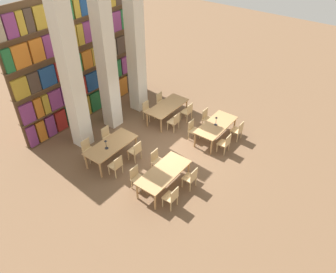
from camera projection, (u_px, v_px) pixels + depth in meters
name	position (u px, v px, depth m)	size (l,w,h in m)	color
ground_plane	(166.00, 148.00, 13.38)	(40.00, 40.00, 0.00)	brown
bookshelf_bank	(83.00, 61.00, 13.96)	(6.81, 0.35, 5.50)	brown
pillar_left	(71.00, 78.00, 11.88)	(0.60, 0.60, 6.00)	silver
pillar_center	(106.00, 61.00, 13.00)	(0.60, 0.60, 6.00)	silver
pillar_right	(136.00, 48.00, 14.12)	(0.60, 0.60, 6.00)	silver
reading_table_0	(164.00, 173.00, 11.24)	(2.10, 0.93, 0.74)	tan
chair_0	(172.00, 197.00, 10.65)	(0.42, 0.40, 0.87)	tan
chair_1	(137.00, 177.00, 11.37)	(0.42, 0.40, 0.87)	tan
chair_2	(191.00, 178.00, 11.36)	(0.42, 0.40, 0.87)	tan
chair_3	(157.00, 160.00, 12.09)	(0.42, 0.40, 0.87)	tan
reading_table_1	(216.00, 126.00, 13.50)	(2.10, 0.93, 0.74)	tan
chair_4	(225.00, 143.00, 12.91)	(0.42, 0.40, 0.87)	tan
chair_5	(193.00, 130.00, 13.64)	(0.42, 0.40, 0.87)	tan
chair_6	(238.00, 130.00, 13.61)	(0.42, 0.40, 0.87)	tan
chair_7	(207.00, 118.00, 14.33)	(0.42, 0.40, 0.87)	tan
desk_lamp_0	(216.00, 119.00, 13.28)	(0.14, 0.14, 0.40)	#232328
reading_table_2	(111.00, 146.00, 12.45)	(2.10, 0.93, 0.74)	tan
chair_8	(116.00, 165.00, 11.88)	(0.42, 0.40, 0.87)	tan
chair_9	(88.00, 149.00, 12.60)	(0.42, 0.40, 0.87)	tan
chair_10	(136.00, 150.00, 12.54)	(0.42, 0.40, 0.87)	tan
chair_11	(108.00, 136.00, 13.27)	(0.42, 0.40, 0.87)	tan
desk_lamp_1	(106.00, 143.00, 12.05)	(0.14, 0.14, 0.40)	#232328
reading_table_3	(167.00, 107.00, 14.68)	(2.10, 0.93, 0.74)	tan
chair_12	(174.00, 121.00, 14.12)	(0.42, 0.40, 0.87)	tan
chair_13	(148.00, 110.00, 14.85)	(0.42, 0.40, 0.87)	tan
chair_14	(188.00, 111.00, 14.76)	(0.42, 0.40, 0.87)	tan
chair_15	(161.00, 101.00, 15.48)	(0.42, 0.40, 0.87)	tan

